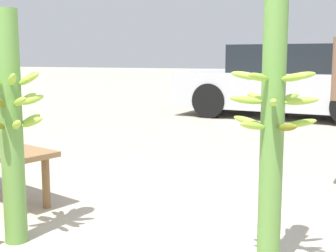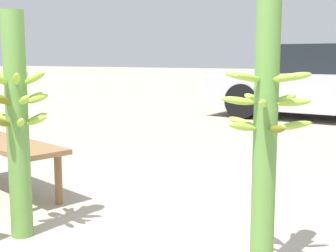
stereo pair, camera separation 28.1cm
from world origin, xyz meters
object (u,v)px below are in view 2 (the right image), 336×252
at_px(banana_stalk_left, 17,122).
at_px(parked_car, 326,83).
at_px(market_bench, 7,149).
at_px(banana_stalk_center, 265,124).

distance_m(banana_stalk_left, parked_car, 6.95).
bearing_deg(parked_car, market_bench, 171.42).
xyz_separation_m(banana_stalk_center, parked_car, (-0.72, 6.78, -0.16)).
distance_m(banana_stalk_center, market_bench, 2.45).
relative_size(banana_stalk_center, market_bench, 1.13).
bearing_deg(banana_stalk_left, parked_car, 83.14).
bearing_deg(banana_stalk_left, banana_stalk_center, 4.21).
bearing_deg(banana_stalk_center, banana_stalk_left, -175.79).
height_order(banana_stalk_center, market_bench, banana_stalk_center).
xyz_separation_m(banana_stalk_left, banana_stalk_center, (1.55, 0.11, 0.08)).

